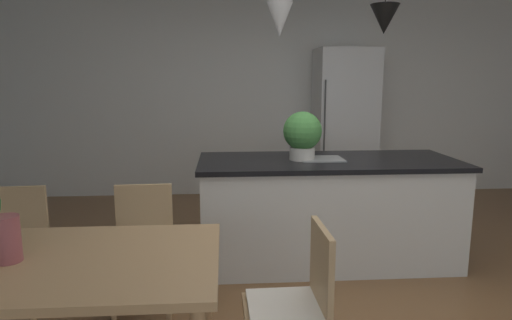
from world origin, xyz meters
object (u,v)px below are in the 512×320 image
Objects in this scene: dining_table at (19,274)px; kitchen_island at (327,209)px; chair_far_right at (143,247)px; chair_kitchen_end at (295,305)px; refrigerator at (344,125)px; potted_plant_on_island at (302,134)px; vase_on_dining_table at (7,239)px; chair_far_left at (13,251)px.

dining_table is 0.85× the size of kitchen_island.
chair_kitchen_end is (0.88, -0.83, 0.00)m from chair_far_right.
kitchen_island is (1.42, 0.82, -0.01)m from chair_far_right.
refrigerator is (1.22, 3.70, 0.50)m from chair_kitchen_end.
vase_on_dining_table is at bearing -134.58° from potted_plant_on_island.
chair_far_right is 1.64m from kitchen_island.
dining_table is 0.95× the size of refrigerator.
kitchen_island reaches higher than chair_kitchen_end.
dining_table is at bearing -179.95° from chair_kitchen_end.
chair_kitchen_end is at bearing 0.05° from dining_table.
refrigerator is at bearing 53.69° from chair_far_right.
potted_plant_on_island is at bearing 79.22° from chair_kitchen_end.
refrigerator is (2.52, 3.70, 0.30)m from dining_table.
chair_far_left is 1.91m from chair_kitchen_end.
refrigerator is at bearing 71.53° from kitchen_island.
dining_table is at bearing 21.18° from vase_on_dining_table.
refrigerator is (2.11, 2.87, 0.50)m from chair_far_right.
chair_far_left is 4.04× the size of vase_on_dining_table.
refrigerator is at bearing 55.48° from vase_on_dining_table.
chair_far_right and chair_far_left have the same top height.
vase_on_dining_table is (-1.87, -1.67, 0.39)m from kitchen_island.
chair_far_right is 0.45× the size of refrigerator.
kitchen_island is at bearing 30.01° from chair_far_right.
dining_table is 1.31m from chair_kitchen_end.
kitchen_island is at bearing 71.89° from chair_kitchen_end.
kitchen_island reaches higher than dining_table.
potted_plant_on_island reaches higher than chair_far_right.
vase_on_dining_table is (-0.03, -0.01, 0.18)m from dining_table.
chair_kitchen_end is 1.38m from vase_on_dining_table.
chair_far_left is 0.45× the size of refrigerator.
chair_far_left is at bearing -159.99° from kitchen_island.
potted_plant_on_island is at bearing 45.42° from vase_on_dining_table.
chair_kitchen_end is at bearing -43.33° from chair_far_right.
potted_plant_on_island is (1.20, 0.82, 0.65)m from chair_far_right.
vase_on_dining_table reaches higher than dining_table.
kitchen_island is at bearing 42.02° from dining_table.
chair_far_left and chair_kitchen_end have the same top height.
kitchen_island is (1.84, 1.66, -0.22)m from dining_table.
dining_table is at bearing -134.23° from potted_plant_on_island.
chair_far_left is (-0.42, 0.83, -0.21)m from dining_table.
chair_far_right is 4.04× the size of vase_on_dining_table.
potted_plant_on_island is (2.03, 0.82, 0.65)m from chair_far_left.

